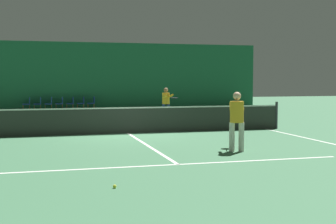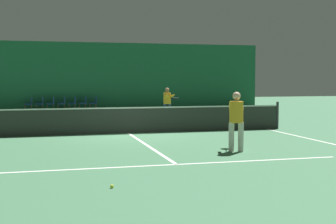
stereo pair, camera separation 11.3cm
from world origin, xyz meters
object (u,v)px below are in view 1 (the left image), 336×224
(tennis_ball, at_px, (115,186))
(courtside_chair_0, at_px, (28,103))
(player_near, at_px, (237,117))
(courtside_chair_1, at_px, (39,103))
(courtside_chair_4, at_px, (71,102))
(courtside_chair_2, at_px, (50,103))
(tennis_net, at_px, (128,119))
(courtside_chair_6, at_px, (92,102))
(player_far, at_px, (166,101))
(courtside_chair_5, at_px, (82,102))
(courtside_chair_3, at_px, (60,103))

(tennis_ball, bearing_deg, courtside_chair_0, 95.44)
(player_near, relative_size, courtside_chair_1, 1.93)
(courtside_chair_4, bearing_deg, player_near, 10.29)
(courtside_chair_1, xyz_separation_m, courtside_chair_2, (0.66, 0.00, 0.00))
(tennis_net, bearing_deg, courtside_chair_0, 106.08)
(tennis_net, height_order, courtside_chair_6, tennis_net)
(courtside_chair_6, bearing_deg, courtside_chair_1, -90.00)
(courtside_chair_4, distance_m, courtside_chair_6, 1.31)
(player_far, height_order, courtside_chair_4, player_far)
(courtside_chair_5, bearing_deg, tennis_net, 2.35)
(courtside_chair_2, relative_size, tennis_ball, 12.73)
(tennis_ball, bearing_deg, courtside_chair_6, 85.03)
(player_near, distance_m, player_far, 10.06)
(tennis_ball, bearing_deg, courtside_chair_5, 86.76)
(player_near, xyz_separation_m, courtside_chair_5, (-2.65, 18.20, -0.46))
(tennis_net, height_order, courtside_chair_5, tennis_net)
(player_near, bearing_deg, courtside_chair_4, 32.27)
(courtside_chair_2, bearing_deg, courtside_chair_3, 90.00)
(courtside_chair_4, distance_m, tennis_ball, 21.64)
(player_far, bearing_deg, courtside_chair_0, -150.71)
(player_near, xyz_separation_m, courtside_chair_4, (-3.30, 18.20, -0.46))
(tennis_net, relative_size, player_near, 7.40)
(player_far, relative_size, tennis_ball, 23.39)
(courtside_chair_3, bearing_deg, player_near, 12.28)
(player_near, distance_m, courtside_chair_5, 18.40)
(courtside_chair_1, distance_m, courtside_chair_3, 1.31)
(courtside_chair_2, xyz_separation_m, courtside_chair_3, (0.66, 0.00, 0.00))
(courtside_chair_0, distance_m, courtside_chair_5, 3.28)
(player_far, relative_size, courtside_chair_0, 1.84)
(courtside_chair_0, xyz_separation_m, courtside_chair_2, (1.31, 0.00, 0.00))
(courtside_chair_5, distance_m, tennis_ball, 21.67)
(player_near, relative_size, courtside_chair_4, 1.93)
(courtside_chair_5, relative_size, tennis_ball, 12.73)
(tennis_net, xyz_separation_m, courtside_chair_2, (-2.51, 13.28, -0.03))
(courtside_chair_0, relative_size, tennis_ball, 12.73)
(courtside_chair_3, distance_m, courtside_chair_5, 1.31)
(player_near, relative_size, courtside_chair_6, 1.93)
(courtside_chair_0, relative_size, courtside_chair_4, 1.00)
(courtside_chair_2, distance_m, courtside_chair_4, 1.31)
(player_far, xyz_separation_m, courtside_chair_0, (-6.64, 8.17, -0.42))
(courtside_chair_0, bearing_deg, courtside_chair_4, 90.00)
(courtside_chair_0, xyz_separation_m, courtside_chair_4, (2.63, 0.00, 0.00))
(tennis_net, relative_size, courtside_chair_6, 14.29)
(courtside_chair_3, relative_size, courtside_chair_4, 1.00)
(courtside_chair_3, xyz_separation_m, tennis_ball, (0.09, -21.63, -0.45))
(courtside_chair_1, height_order, tennis_ball, courtside_chair_1)
(courtside_chair_0, distance_m, courtside_chair_2, 1.31)
(tennis_net, relative_size, tennis_ball, 181.82)
(courtside_chair_4, bearing_deg, courtside_chair_2, -90.00)
(tennis_net, relative_size, courtside_chair_2, 14.29)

